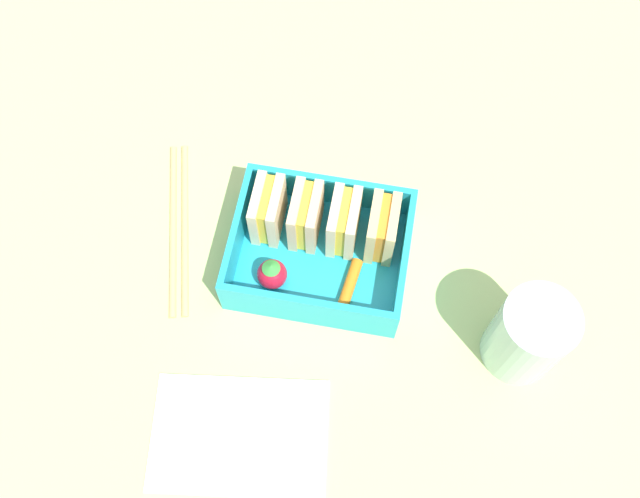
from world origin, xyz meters
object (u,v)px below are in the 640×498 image
sandwich_left (268,210)px  folded_napkin (239,435)px  drinking_glass (529,336)px  chopstick_pair (178,226)px  carrot_stick_far_left (350,284)px  sandwich_center (344,222)px  sandwich_center_right (382,228)px  strawberry_far_left (272,274)px  sandwich_center_left (306,216)px

sandwich_left → folded_napkin: 20.25cm
drinking_glass → chopstick_pair: bearing=168.8°
carrot_stick_far_left → chopstick_pair: 17.83cm
sandwich_left → sandwich_center: (7.13, 0.00, 0.00)cm
sandwich_center → sandwich_center_right: same height
sandwich_center_right → drinking_glass: bearing=-30.7°
sandwich_center → chopstick_pair: bearing=-174.6°
strawberry_far_left → drinking_glass: drinking_glass is taller
sandwich_left → sandwich_center_left: 3.56cm
sandwich_left → strawberry_far_left: 6.01cm
sandwich_left → sandwich_center_left: bearing=0.0°
sandwich_center_right → folded_napkin: (-9.23, -19.84, -3.78)cm
sandwich_left → sandwich_center_right: bearing=0.0°
sandwich_left → sandwich_center: size_ratio=1.00×
sandwich_center_right → folded_napkin: sandwich_center_right is taller
drinking_glass → sandwich_left: bearing=161.6°
sandwich_center_left → sandwich_center: 3.56cm
drinking_glass → sandwich_center_left: bearing=158.7°
sandwich_center_right → chopstick_pair: bearing=-175.6°
chopstick_pair → drinking_glass: bearing=-11.2°
sandwich_left → chopstick_pair: (-8.83, -1.50, -3.63)cm
sandwich_center → carrot_stick_far_left: bearing=-73.5°
sandwich_left → chopstick_pair: size_ratio=0.30×
carrot_stick_far_left → sandwich_center: bearing=106.5°
chopstick_pair → sandwich_left: bearing=9.7°
sandwich_left → sandwich_center: 7.13cm
strawberry_far_left → carrot_stick_far_left: strawberry_far_left is taller
sandwich_left → chopstick_pair: bearing=-170.3°
sandwich_center → folded_napkin: (-5.67, -19.84, -3.78)cm
sandwich_left → drinking_glass: drinking_glass is taller
sandwich_center → drinking_glass: size_ratio=0.61×
folded_napkin → sandwich_center_right: bearing=65.1°
carrot_stick_far_left → strawberry_far_left: bearing=-174.5°
sandwich_center → sandwich_left: bearing=180.0°
sandwich_center_right → strawberry_far_left: bearing=-148.3°
sandwich_center_right → sandwich_center_left: bearing=180.0°
sandwich_center_right → carrot_stick_far_left: size_ratio=1.16×
sandwich_center → sandwich_center_left: bearing=180.0°
sandwich_center_right → carrot_stick_far_left: 5.86cm
sandwich_center → carrot_stick_far_left: size_ratio=1.16×
drinking_glass → folded_napkin: (-22.84, -11.78, -4.33)cm
carrot_stick_far_left → chopstick_pair: (-17.43, 3.49, -1.38)cm
drinking_glass → carrot_stick_far_left: bearing=168.9°
strawberry_far_left → chopstick_pair: (-10.33, 4.18, -2.36)cm
sandwich_center_left → carrot_stick_far_left: (5.04, -4.99, -2.25)cm
chopstick_pair → folded_napkin: chopstick_pair is taller
sandwich_center_right → strawberry_far_left: size_ratio=1.65×
sandwich_left → strawberry_far_left: sandwich_left is taller
carrot_stick_far_left → folded_napkin: bearing=-115.7°
chopstick_pair → drinking_glass: (33.14, -6.57, 4.18)cm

